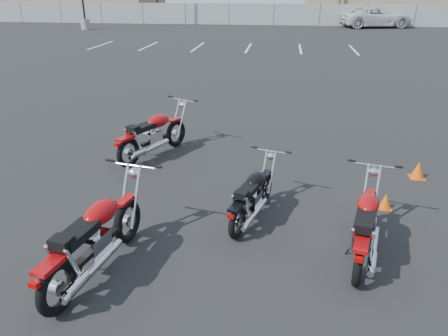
# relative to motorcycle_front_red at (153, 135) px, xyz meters

# --- Properties ---
(ground) EXTENTS (120.00, 120.00, 0.00)m
(ground) POSITION_rel_motorcycle_front_red_xyz_m (1.61, -2.57, -0.49)
(ground) COLOR black
(ground) RESTS_ON ground
(motorcycle_front_red) EXTENTS (1.38, 2.15, 1.09)m
(motorcycle_front_red) POSITION_rel_motorcycle_front_red_xyz_m (0.00, 0.00, 0.00)
(motorcycle_front_red) COLOR black
(motorcycle_front_red) RESTS_ON ground
(motorcycle_second_black) EXTENTS (0.90, 1.83, 0.90)m
(motorcycle_second_black) POSITION_rel_motorcycle_front_red_xyz_m (2.34, -2.47, -0.08)
(motorcycle_second_black) COLOR black
(motorcycle_second_black) RESTS_ON ground
(motorcycle_third_red) EXTENTS (0.93, 2.31, 1.14)m
(motorcycle_third_red) POSITION_rel_motorcycle_front_red_xyz_m (0.45, -4.16, 0.02)
(motorcycle_third_red) COLOR black
(motorcycle_third_red) RESTS_ON ground
(motorcycle_rear_red) EXTENTS (0.93, 2.06, 1.01)m
(motorcycle_rear_red) POSITION_rel_motorcycle_front_red_xyz_m (3.95, -3.26, -0.03)
(motorcycle_rear_red) COLOR black
(motorcycle_rear_red) RESTS_ON ground
(training_cone_near) EXTENTS (0.28, 0.28, 0.34)m
(training_cone_near) POSITION_rel_motorcycle_front_red_xyz_m (5.42, -0.43, -0.33)
(training_cone_near) COLOR #D6550B
(training_cone_near) RESTS_ON ground
(training_cone_far) EXTENTS (0.22, 0.22, 0.27)m
(training_cone_far) POSITION_rel_motorcycle_front_red_xyz_m (4.54, -1.81, -0.36)
(training_cone_far) COLOR #D6550B
(training_cone_far) RESTS_ON ground
(chainlink_fence) EXTENTS (80.06, 0.06, 1.80)m
(chainlink_fence) POSITION_rel_motorcycle_front_red_xyz_m (1.61, 32.43, 0.41)
(chainlink_fence) COLOR gray
(chainlink_fence) RESTS_ON ground
(tan_building_east) EXTENTS (14.40, 9.40, 3.70)m
(tan_building_east) POSITION_rel_motorcycle_front_red_xyz_m (11.61, 41.43, 1.37)
(tan_building_east) COLOR #988162
(tan_building_east) RESTS_ON ground
(parking_line_stripes) EXTENTS (15.12, 4.00, 0.01)m
(parking_line_stripes) POSITION_rel_motorcycle_front_red_xyz_m (-0.89, 17.43, -0.49)
(parking_line_stripes) COLOR silver
(parking_line_stripes) RESTS_ON ground
(white_van) EXTENTS (4.31, 7.27, 2.59)m
(white_van) POSITION_rel_motorcycle_front_red_xyz_m (10.19, 31.36, 0.80)
(white_van) COLOR silver
(white_van) RESTS_ON ground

